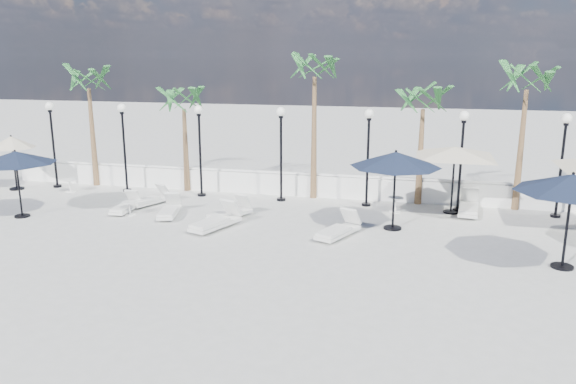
% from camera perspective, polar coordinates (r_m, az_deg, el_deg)
% --- Properties ---
extents(ground, '(100.00, 100.00, 0.00)m').
position_cam_1_polar(ground, '(17.23, -5.96, -6.20)').
color(ground, '#A2A29D').
rests_on(ground, ground).
extents(balustrade, '(26.00, 0.30, 1.01)m').
position_cam_1_polar(balustrade, '(24.01, -0.13, 0.80)').
color(balustrade, white).
rests_on(balustrade, ground).
extents(lamppost_0, '(0.36, 0.36, 3.84)m').
position_cam_1_polar(lamppost_0, '(27.18, -22.84, 5.58)').
color(lamppost_0, black).
rests_on(lamppost_0, ground).
extents(lamppost_1, '(0.36, 0.36, 3.84)m').
position_cam_1_polar(lamppost_1, '(25.29, -16.37, 5.56)').
color(lamppost_1, black).
rests_on(lamppost_1, ground).
extents(lamppost_2, '(0.36, 0.36, 3.84)m').
position_cam_1_polar(lamppost_2, '(23.76, -8.97, 5.46)').
color(lamppost_2, black).
rests_on(lamppost_2, ground).
extents(lamppost_3, '(0.36, 0.36, 3.84)m').
position_cam_1_polar(lamppost_3, '(22.68, -0.72, 5.23)').
color(lamppost_3, black).
rests_on(lamppost_3, ground).
extents(lamppost_4, '(0.36, 0.36, 3.84)m').
position_cam_1_polar(lamppost_4, '(22.10, 8.15, 4.87)').
color(lamppost_4, black).
rests_on(lamppost_4, ground).
extents(lamppost_5, '(0.36, 0.36, 3.84)m').
position_cam_1_polar(lamppost_5, '(22.08, 17.26, 4.37)').
color(lamppost_5, black).
rests_on(lamppost_5, ground).
extents(lamppost_6, '(0.36, 0.36, 3.84)m').
position_cam_1_polar(lamppost_6, '(22.60, 26.15, 3.78)').
color(lamppost_6, black).
rests_on(lamppost_6, ground).
extents(palm_0, '(2.60, 2.60, 5.50)m').
position_cam_1_polar(palm_0, '(26.81, -19.61, 10.16)').
color(palm_0, brown).
rests_on(palm_0, ground).
extents(palm_1, '(2.60, 2.60, 4.70)m').
position_cam_1_polar(palm_1, '(24.74, -10.55, 8.66)').
color(palm_1, brown).
rests_on(palm_1, ground).
extents(palm_2, '(2.60, 2.60, 6.10)m').
position_cam_1_polar(palm_2, '(22.97, 2.73, 11.90)').
color(palm_2, brown).
rests_on(palm_2, ground).
extents(palm_3, '(2.60, 2.60, 4.90)m').
position_cam_1_polar(palm_3, '(22.64, 13.57, 8.55)').
color(palm_3, brown).
rests_on(palm_3, ground).
extents(palm_4, '(2.60, 2.60, 5.70)m').
position_cam_1_polar(palm_4, '(22.90, 23.11, 9.86)').
color(palm_4, brown).
rests_on(palm_4, ground).
extents(lounger_0, '(0.65, 1.75, 0.65)m').
position_cam_1_polar(lounger_0, '(22.39, -16.16, -1.39)').
color(lounger_0, silver).
rests_on(lounger_0, ground).
extents(lounger_1, '(0.99, 1.91, 0.69)m').
position_cam_1_polar(lounger_1, '(21.36, -11.96, -1.82)').
color(lounger_1, silver).
rests_on(lounger_1, ground).
extents(lounger_2, '(1.36, 2.01, 0.72)m').
position_cam_1_polar(lounger_2, '(20.68, -5.92, -2.07)').
color(lounger_2, silver).
rests_on(lounger_2, ground).
extents(lounger_3, '(1.23, 1.88, 0.68)m').
position_cam_1_polar(lounger_3, '(23.14, -13.81, -0.73)').
color(lounger_3, silver).
rests_on(lounger_3, ground).
extents(lounger_4, '(1.39, 2.23, 0.80)m').
position_cam_1_polar(lounger_4, '(19.55, -7.34, -2.98)').
color(lounger_4, silver).
rests_on(lounger_4, ground).
extents(lounger_5, '(1.37, 2.08, 0.75)m').
position_cam_1_polar(lounger_5, '(18.62, 5.15, -3.83)').
color(lounger_5, silver).
rests_on(lounger_5, ground).
extents(lounger_6, '(0.90, 2.19, 0.80)m').
position_cam_1_polar(lounger_6, '(22.29, 17.87, -1.44)').
color(lounger_6, silver).
rests_on(lounger_6, ground).
extents(side_table_0, '(0.59, 0.59, 0.57)m').
position_cam_1_polar(side_table_0, '(26.37, -21.28, 0.75)').
color(side_table_0, silver).
rests_on(side_table_0, ground).
extents(side_table_1, '(0.54, 0.54, 0.53)m').
position_cam_1_polar(side_table_1, '(21.83, -15.79, -1.47)').
color(side_table_1, silver).
rests_on(side_table_1, ground).
extents(side_table_2, '(0.59, 0.59, 0.57)m').
position_cam_1_polar(side_table_2, '(21.81, 10.86, -1.13)').
color(side_table_2, silver).
rests_on(side_table_2, ground).
extents(parasol_navy_left, '(2.86, 2.86, 2.53)m').
position_cam_1_polar(parasol_navy_left, '(22.65, -25.95, 3.14)').
color(parasol_navy_left, black).
rests_on(parasol_navy_left, ground).
extents(parasol_navy_mid, '(3.09, 3.09, 2.77)m').
position_cam_1_polar(parasol_navy_mid, '(19.21, 10.88, 3.24)').
color(parasol_navy_mid, black).
rests_on(parasol_navy_mid, ground).
extents(parasol_navy_right, '(3.10, 3.10, 2.78)m').
position_cam_1_polar(parasol_navy_right, '(17.16, 26.91, 0.74)').
color(parasol_navy_right, black).
rests_on(parasol_navy_right, ground).
extents(parasol_cream_sq_a, '(5.57, 5.57, 2.73)m').
position_cam_1_polar(parasol_cream_sq_a, '(21.76, 16.63, 4.39)').
color(parasol_cream_sq_a, black).
rests_on(parasol_cream_sq_a, ground).
extents(parasol_cream_small, '(2.00, 2.00, 2.45)m').
position_cam_1_polar(parasol_cream_small, '(27.52, -26.27, 4.49)').
color(parasol_cream_small, black).
rests_on(parasol_cream_small, ground).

